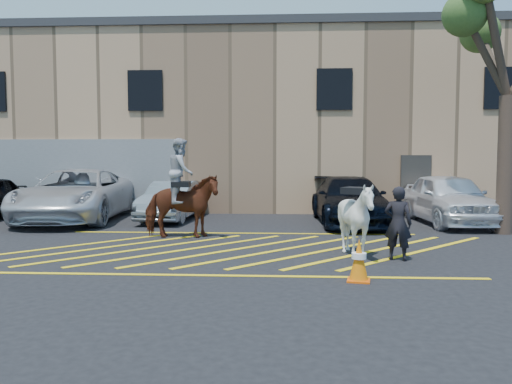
{
  "coord_description": "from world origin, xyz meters",
  "views": [
    {
      "loc": [
        1.12,
        -11.57,
        2.12
      ],
      "look_at": [
        0.49,
        0.2,
        1.3
      ],
      "focal_mm": 35.0,
      "sensor_mm": 36.0,
      "label": 1
    }
  ],
  "objects_px": {
    "car_white_pickup": "(77,195)",
    "mounted_bay": "(181,198)",
    "handler": "(398,223)",
    "car_white_suv": "(449,198)",
    "saddled_white": "(357,220)",
    "traffic_cone": "(359,260)",
    "tree": "(510,25)",
    "car_blue_suv": "(349,200)",
    "car_silver_sedan": "(173,201)"
  },
  "relations": [
    {
      "from": "car_white_pickup",
      "to": "mounted_bay",
      "type": "height_order",
      "value": "mounted_bay"
    },
    {
      "from": "car_white_pickup",
      "to": "handler",
      "type": "relative_size",
      "value": 4.06
    },
    {
      "from": "car_white_suv",
      "to": "saddled_white",
      "type": "height_order",
      "value": "car_white_suv"
    },
    {
      "from": "saddled_white",
      "to": "traffic_cone",
      "type": "height_order",
      "value": "saddled_white"
    },
    {
      "from": "mounted_bay",
      "to": "handler",
      "type": "bearing_deg",
      "value": -27.25
    },
    {
      "from": "car_white_pickup",
      "to": "car_white_suv",
      "type": "height_order",
      "value": "car_white_pickup"
    },
    {
      "from": "mounted_bay",
      "to": "tree",
      "type": "xyz_separation_m",
      "value": [
        8.78,
        1.19,
        4.64
      ]
    },
    {
      "from": "traffic_cone",
      "to": "tree",
      "type": "bearing_deg",
      "value": 49.2
    },
    {
      "from": "car_white_pickup",
      "to": "saddled_white",
      "type": "height_order",
      "value": "car_white_pickup"
    },
    {
      "from": "car_white_pickup",
      "to": "traffic_cone",
      "type": "distance_m",
      "value": 11.39
    },
    {
      "from": "handler",
      "to": "traffic_cone",
      "type": "bearing_deg",
      "value": 81.14
    },
    {
      "from": "mounted_bay",
      "to": "saddled_white",
      "type": "relative_size",
      "value": 1.37
    },
    {
      "from": "car_blue_suv",
      "to": "saddled_white",
      "type": "relative_size",
      "value": 2.7
    },
    {
      "from": "car_silver_sedan",
      "to": "car_white_suv",
      "type": "bearing_deg",
      "value": 1.1
    },
    {
      "from": "tree",
      "to": "saddled_white",
      "type": "bearing_deg",
      "value": -142.34
    },
    {
      "from": "car_white_pickup",
      "to": "traffic_cone",
      "type": "xyz_separation_m",
      "value": [
        8.21,
        -7.87,
        -0.5
      ]
    },
    {
      "from": "car_white_pickup",
      "to": "car_white_suv",
      "type": "bearing_deg",
      "value": -5.02
    },
    {
      "from": "car_white_pickup",
      "to": "saddled_white",
      "type": "distance_m",
      "value": 10.27
    },
    {
      "from": "handler",
      "to": "tree",
      "type": "height_order",
      "value": "tree"
    },
    {
      "from": "car_silver_sedan",
      "to": "traffic_cone",
      "type": "bearing_deg",
      "value": -53.98
    },
    {
      "from": "handler",
      "to": "traffic_cone",
      "type": "xyz_separation_m",
      "value": [
        -1.06,
        -1.8,
        -0.4
      ]
    },
    {
      "from": "car_silver_sedan",
      "to": "mounted_bay",
      "type": "height_order",
      "value": "mounted_bay"
    },
    {
      "from": "car_silver_sedan",
      "to": "car_blue_suv",
      "type": "height_order",
      "value": "car_blue_suv"
    },
    {
      "from": "car_silver_sedan",
      "to": "saddled_white",
      "type": "bearing_deg",
      "value": -44.68
    },
    {
      "from": "traffic_cone",
      "to": "mounted_bay",
      "type": "bearing_deg",
      "value": 132.07
    },
    {
      "from": "saddled_white",
      "to": "car_white_suv",
      "type": "bearing_deg",
      "value": 56.22
    },
    {
      "from": "car_white_pickup",
      "to": "handler",
      "type": "bearing_deg",
      "value": -37.11
    },
    {
      "from": "tree",
      "to": "car_white_suv",
      "type": "bearing_deg",
      "value": 112.08
    },
    {
      "from": "mounted_bay",
      "to": "car_white_suv",
      "type": "bearing_deg",
      "value": 22.22
    },
    {
      "from": "car_white_pickup",
      "to": "handler",
      "type": "distance_m",
      "value": 11.09
    },
    {
      "from": "traffic_cone",
      "to": "car_white_pickup",
      "type": "bearing_deg",
      "value": 136.22
    },
    {
      "from": "car_white_suv",
      "to": "car_silver_sedan",
      "type": "bearing_deg",
      "value": 173.99
    },
    {
      "from": "saddled_white",
      "to": "car_blue_suv",
      "type": "bearing_deg",
      "value": 83.96
    },
    {
      "from": "car_blue_suv",
      "to": "traffic_cone",
      "type": "height_order",
      "value": "car_blue_suv"
    },
    {
      "from": "car_white_suv",
      "to": "saddled_white",
      "type": "relative_size",
      "value": 2.5
    },
    {
      "from": "traffic_cone",
      "to": "tree",
      "type": "height_order",
      "value": "tree"
    },
    {
      "from": "car_white_suv",
      "to": "traffic_cone",
      "type": "height_order",
      "value": "car_white_suv"
    },
    {
      "from": "car_white_suv",
      "to": "mounted_bay",
      "type": "relative_size",
      "value": 1.82
    },
    {
      "from": "car_white_suv",
      "to": "saddled_white",
      "type": "bearing_deg",
      "value": -126.57
    },
    {
      "from": "car_white_pickup",
      "to": "tree",
      "type": "height_order",
      "value": "tree"
    },
    {
      "from": "mounted_bay",
      "to": "tree",
      "type": "distance_m",
      "value": 10.0
    },
    {
      "from": "mounted_bay",
      "to": "saddled_white",
      "type": "bearing_deg",
      "value": -28.88
    },
    {
      "from": "tree",
      "to": "car_blue_suv",
      "type": "bearing_deg",
      "value": 153.91
    },
    {
      "from": "handler",
      "to": "mounted_bay",
      "type": "distance_m",
      "value": 5.66
    },
    {
      "from": "car_silver_sedan",
      "to": "car_white_suv",
      "type": "relative_size",
      "value": 0.84
    },
    {
      "from": "mounted_bay",
      "to": "tree",
      "type": "relative_size",
      "value": 0.36
    },
    {
      "from": "car_white_suv",
      "to": "tree",
      "type": "xyz_separation_m",
      "value": [
        0.83,
        -2.05,
        4.88
      ]
    },
    {
      "from": "saddled_white",
      "to": "traffic_cone",
      "type": "bearing_deg",
      "value": -97.11
    },
    {
      "from": "car_white_suv",
      "to": "tree",
      "type": "height_order",
      "value": "tree"
    },
    {
      "from": "car_white_pickup",
      "to": "car_silver_sedan",
      "type": "xyz_separation_m",
      "value": [
        3.19,
        0.27,
        -0.21
      ]
    }
  ]
}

